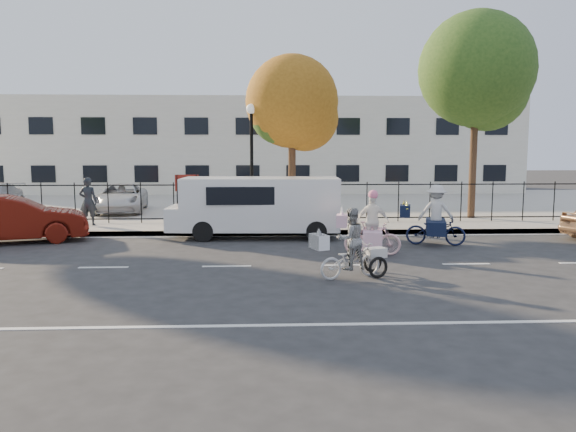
{
  "coord_description": "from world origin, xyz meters",
  "views": [
    {
      "loc": [
        0.91,
        -13.62,
        2.89
      ],
      "look_at": [
        1.57,
        1.2,
        1.1
      ],
      "focal_mm": 35.0,
      "sensor_mm": 36.0,
      "label": 1
    }
  ],
  "objects": [
    {
      "name": "road_markings",
      "position": [
        0.0,
        0.0,
        0.01
      ],
      "size": [
        60.0,
        9.52,
        0.01
      ],
      "primitive_type": null,
      "color": "silver",
      "rests_on": "ground"
    },
    {
      "name": "pedestrian",
      "position": [
        -5.35,
        6.63,
        1.01
      ],
      "size": [
        0.64,
        0.43,
        1.72
      ],
      "primitive_type": "imported",
      "rotation": [
        0.0,
        0.0,
        3.12
      ],
      "color": "black",
      "rests_on": "sidewalk"
    },
    {
      "name": "street_sign",
      "position": [
        -1.85,
        6.8,
        1.42
      ],
      "size": [
        0.85,
        0.06,
        1.8
      ],
      "color": "black",
      "rests_on": "sidewalk"
    },
    {
      "name": "red_sedan",
      "position": [
        -6.79,
        3.8,
        0.72
      ],
      "size": [
        4.65,
        2.86,
        1.45
      ],
      "primitive_type": "imported",
      "rotation": [
        0.0,
        0.0,
        1.9
      ],
      "color": "#5A120A",
      "rests_on": "ground"
    },
    {
      "name": "tree_east",
      "position": [
        9.32,
        8.26,
        5.72
      ],
      "size": [
        4.45,
        4.45,
        8.16
      ],
      "color": "#442D1D",
      "rests_on": "ground"
    },
    {
      "name": "ground",
      "position": [
        0.0,
        0.0,
        0.0
      ],
      "size": [
        120.0,
        120.0,
        0.0
      ],
      "primitive_type": "plane",
      "color": "#333334"
    },
    {
      "name": "iron_fence",
      "position": [
        0.0,
        7.2,
        0.9
      ],
      "size": [
        58.0,
        0.06,
        1.5
      ],
      "primitive_type": null,
      "color": "black",
      "rests_on": "sidewalk"
    },
    {
      "name": "white_van",
      "position": [
        0.73,
        4.5,
        1.08
      ],
      "size": [
        5.56,
        2.07,
        1.95
      ],
      "rotation": [
        0.0,
        0.0,
        -0.04
      ],
      "color": "white",
      "rests_on": "ground"
    },
    {
      "name": "zebra_trike",
      "position": [
        2.86,
        -1.37,
        0.61
      ],
      "size": [
        1.83,
        1.25,
        1.58
      ],
      "rotation": [
        0.0,
        0.0,
        1.95
      ],
      "color": "silver",
      "rests_on": "ground"
    },
    {
      "name": "lot_car_b",
      "position": [
        -5.27,
        10.92,
        0.76
      ],
      "size": [
        2.53,
        4.58,
        1.21
      ],
      "primitive_type": "imported",
      "rotation": [
        0.0,
        0.0,
        0.12
      ],
      "color": "silver",
      "rests_on": "parking_lot"
    },
    {
      "name": "building",
      "position": [
        0.0,
        25.0,
        3.0
      ],
      "size": [
        34.0,
        10.0,
        6.0
      ],
      "primitive_type": "cube",
      "color": "silver",
      "rests_on": "ground"
    },
    {
      "name": "lot_car_c",
      "position": [
        -0.03,
        10.23,
        0.8
      ],
      "size": [
        1.95,
        4.1,
        1.3
      ],
      "primitive_type": "imported",
      "rotation": [
        0.0,
        0.0,
        0.15
      ],
      "color": "#53575B",
      "rests_on": "parking_lot"
    },
    {
      "name": "lamppost",
      "position": [
        0.5,
        6.8,
        3.11
      ],
      "size": [
        0.36,
        0.36,
        4.33
      ],
      "color": "black",
      "rests_on": "sidewalk"
    },
    {
      "name": "curb",
      "position": [
        0.0,
        5.05,
        0.07
      ],
      "size": [
        60.0,
        0.1,
        0.15
      ],
      "primitive_type": "cube",
      "color": "#A8A399",
      "rests_on": "ground"
    },
    {
      "name": "tree_mid",
      "position": [
        2.14,
        7.67,
        4.45
      ],
      "size": [
        3.51,
        3.47,
        6.37
      ],
      "color": "#442D1D",
      "rests_on": "ground"
    },
    {
      "name": "bull_bike",
      "position": [
        6.05,
        2.81,
        0.73
      ],
      "size": [
        2.01,
        1.42,
        1.82
      ],
      "rotation": [
        0.0,
        0.0,
        1.31
      ],
      "color": "#0F1533",
      "rests_on": "ground"
    },
    {
      "name": "unicorn_bike",
      "position": [
        3.84,
        1.33,
        0.66
      ],
      "size": [
        1.8,
        1.28,
        1.78
      ],
      "rotation": [
        0.0,
        0.0,
        1.38
      ],
      "color": "#FFC2C5",
      "rests_on": "ground"
    },
    {
      "name": "sidewalk",
      "position": [
        0.0,
        6.1,
        0.07
      ],
      "size": [
        60.0,
        2.2,
        0.15
      ],
      "primitive_type": "cube",
      "color": "#A8A399",
      "rests_on": "ground"
    },
    {
      "name": "parking_lot",
      "position": [
        0.0,
        15.0,
        0.07
      ],
      "size": [
        60.0,
        15.6,
        0.15
      ],
      "primitive_type": "cube",
      "color": "#A8A399",
      "rests_on": "ground"
    }
  ]
}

